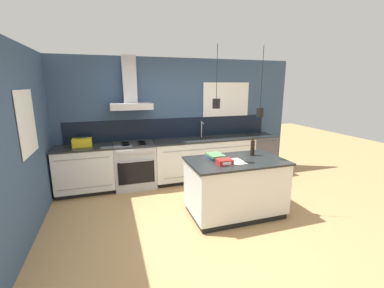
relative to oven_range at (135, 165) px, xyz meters
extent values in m
plane|color=tan|center=(0.90, -1.69, -0.46)|extent=(16.00, 16.00, 0.00)
cube|color=#354C6B|center=(0.90, 0.34, 0.84)|extent=(5.60, 0.06, 2.60)
cube|color=black|center=(0.90, 0.30, 0.67)|extent=(4.42, 0.02, 0.43)
cube|color=white|center=(2.14, 0.30, 1.16)|extent=(1.12, 0.01, 0.96)
cube|color=black|center=(2.14, 0.31, 1.16)|extent=(1.04, 0.01, 0.88)
cube|color=#B5B5BA|center=(0.00, 0.08, 1.18)|extent=(0.80, 0.46, 0.12)
cube|color=#B5B5BA|center=(0.00, 0.17, 1.69)|extent=(0.26, 0.20, 0.90)
cylinder|color=black|center=(1.06, -1.63, 1.77)|extent=(0.01, 0.01, 0.74)
cylinder|color=black|center=(1.06, -1.63, 1.33)|extent=(0.11, 0.11, 0.14)
sphere|color=#F9D18C|center=(1.06, -1.63, 1.33)|extent=(0.06, 0.06, 0.06)
cylinder|color=black|center=(1.75, -1.71, 1.70)|extent=(0.01, 0.01, 0.89)
cylinder|color=black|center=(1.75, -1.71, 1.19)|extent=(0.11, 0.11, 0.14)
sphere|color=#F9D18C|center=(1.75, -1.71, 1.19)|extent=(0.06, 0.06, 0.06)
cube|color=#354C6B|center=(-1.53, -0.99, 0.84)|extent=(0.06, 3.80, 2.60)
cube|color=white|center=(-1.49, -1.14, 1.09)|extent=(0.01, 0.76, 0.88)
cube|color=black|center=(-1.50, -1.14, 1.09)|extent=(0.01, 0.68, 0.80)
cube|color=black|center=(-0.93, 0.03, -0.41)|extent=(1.03, 0.56, 0.09)
cube|color=silver|center=(-0.93, 0.00, 0.03)|extent=(1.06, 0.62, 0.79)
cube|color=gray|center=(-0.93, -0.31, 0.30)|extent=(0.93, 0.01, 0.01)
cube|color=gray|center=(-0.93, -0.31, -0.25)|extent=(0.93, 0.01, 0.01)
cube|color=#232626|center=(-0.93, 0.00, 0.44)|extent=(1.08, 0.64, 0.03)
cube|color=black|center=(1.51, 0.03, -0.41)|extent=(2.14, 0.56, 0.09)
cube|color=silver|center=(1.51, 0.00, 0.03)|extent=(2.20, 0.62, 0.79)
cube|color=gray|center=(1.51, -0.31, 0.30)|extent=(1.94, 0.01, 0.01)
cube|color=gray|center=(1.51, -0.31, -0.25)|extent=(1.94, 0.01, 0.01)
cube|color=#232626|center=(1.51, 0.00, 0.44)|extent=(2.23, 0.64, 0.03)
cube|color=#262628|center=(1.51, 0.05, 0.45)|extent=(0.48, 0.34, 0.01)
cylinder|color=#B5B5BA|center=(1.51, 0.18, 0.62)|extent=(0.02, 0.02, 0.34)
sphere|color=#B5B5BA|center=(1.51, 0.18, 0.79)|extent=(0.03, 0.03, 0.03)
cylinder|color=#B5B5BA|center=(1.51, 0.12, 0.77)|extent=(0.02, 0.12, 0.02)
cube|color=#B5B5BA|center=(0.00, 0.00, -0.02)|extent=(0.80, 0.62, 0.87)
cube|color=black|center=(0.00, -0.31, -0.06)|extent=(0.69, 0.02, 0.44)
cylinder|color=#B5B5BA|center=(0.00, -0.34, 0.17)|extent=(0.60, 0.02, 0.02)
cube|color=#B5B5BA|center=(0.00, -0.32, 0.36)|extent=(0.69, 0.02, 0.07)
cube|color=#2D2D30|center=(0.00, 0.00, 0.43)|extent=(0.80, 0.60, 0.04)
cylinder|color=black|center=(-0.16, 0.11, 0.45)|extent=(0.17, 0.17, 0.00)
cylinder|color=black|center=(0.16, 0.11, 0.45)|extent=(0.17, 0.17, 0.00)
cylinder|color=black|center=(-0.16, -0.10, 0.45)|extent=(0.17, 0.17, 0.00)
cylinder|color=black|center=(0.16, -0.10, 0.45)|extent=(0.17, 0.17, 0.00)
cube|color=#4C4C51|center=(2.90, 0.00, -0.01)|extent=(0.58, 0.62, 0.89)
cube|color=black|center=(2.90, 0.00, 0.44)|extent=(0.58, 0.62, 0.02)
cylinder|color=#4C4C51|center=(2.90, -0.33, 0.36)|extent=(0.44, 0.02, 0.02)
cube|color=black|center=(1.41, -1.66, -0.41)|extent=(1.40, 0.83, 0.09)
cube|color=silver|center=(1.41, -1.66, 0.03)|extent=(1.46, 0.86, 0.79)
cube|color=#232626|center=(1.41, -1.66, 0.44)|extent=(1.51, 0.91, 0.03)
cylinder|color=black|center=(1.78, -1.51, 0.58)|extent=(0.07, 0.07, 0.25)
cylinder|color=black|center=(1.78, -1.51, 0.73)|extent=(0.03, 0.03, 0.06)
cylinder|color=#262628|center=(1.78, -1.51, 0.76)|extent=(0.03, 0.03, 0.01)
cube|color=#335684|center=(1.14, -1.51, 0.47)|extent=(0.27, 0.32, 0.04)
cube|color=#4C7F4C|center=(1.12, -1.51, 0.51)|extent=(0.24, 0.30, 0.04)
cube|color=red|center=(1.14, -1.82, 0.49)|extent=(0.22, 0.16, 0.08)
cube|color=white|center=(1.14, -1.90, 0.49)|extent=(0.13, 0.01, 0.04)
cube|color=silver|center=(1.32, -1.74, 0.46)|extent=(0.32, 0.33, 0.01)
cube|color=gold|center=(-0.94, 0.00, 0.53)|extent=(0.34, 0.18, 0.16)
cylinder|color=black|center=(-0.94, 0.00, 0.63)|extent=(0.20, 0.02, 0.02)
camera|label=1|loc=(-0.43, -5.09, 1.60)|focal=24.00mm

